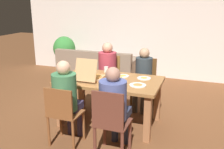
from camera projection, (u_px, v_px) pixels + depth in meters
ground_plane at (110, 122)px, 4.43m from camera, size 20.00×20.00×0.00m
back_wall at (150, 23)px, 6.79m from camera, size 7.42×0.12×2.88m
dining_table at (110, 87)px, 4.25m from camera, size 1.67×0.98×0.78m
chair_0 at (144, 81)px, 5.02m from camera, size 0.43×0.45×0.94m
person_0 at (143, 74)px, 4.83m from camera, size 0.32×0.51×1.18m
chair_1 at (109, 78)px, 5.24m from camera, size 0.40×0.44×0.95m
person_1 at (107, 68)px, 5.05m from camera, size 0.36×0.51×1.25m
chair_2 at (63, 113)px, 3.58m from camera, size 0.45×0.38×0.90m
person_2 at (66, 95)px, 3.63m from camera, size 0.34×0.49×1.25m
chair_3 at (111, 122)px, 3.30m from camera, size 0.44×0.41×0.96m
person_3 at (114, 103)px, 3.37m from camera, size 0.36×0.56×1.23m
pizza_box_0 at (91, 76)px, 4.22m from camera, size 0.36×0.48×0.38m
plate_0 at (144, 78)px, 4.26m from camera, size 0.23×0.23×0.03m
plate_1 at (123, 76)px, 4.38m from camera, size 0.20×0.20×0.03m
plate_2 at (138, 85)px, 3.91m from camera, size 0.26×0.26×0.03m
plate_3 at (120, 81)px, 4.10m from camera, size 0.21×0.21×0.03m
drinking_glass_0 at (106, 69)px, 4.62m from camera, size 0.08×0.08×0.10m
drinking_glass_1 at (120, 81)px, 3.90m from camera, size 0.07×0.07×0.14m
drinking_glass_2 at (67, 75)px, 4.27m from camera, size 0.06×0.06×0.11m
couch at (97, 68)px, 6.85m from camera, size 2.06×0.90×0.79m
potted_plant at (64, 51)px, 7.23m from camera, size 0.62×0.62×1.06m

